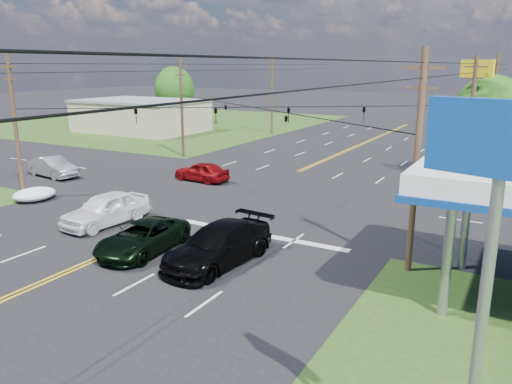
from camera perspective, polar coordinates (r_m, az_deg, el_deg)
The scene contains 22 objects.
ground at distance 35.75m, azimuth -0.41°, elevation 0.04°, with size 280.00×280.00×0.00m, color black.
grass_nw at distance 81.57m, azimuth -10.84°, elevation 7.83°, with size 46.00×48.00×0.03m, color #274616.
stop_bar at distance 26.71m, azimuth 0.44°, elevation -4.93°, with size 10.00×0.50×0.02m, color silver.
retail_nw at distance 70.60m, azimuth -13.00°, elevation 8.39°, with size 16.00×11.00×4.00m, color tan.
pole_sw at distance 37.00m, azimuth -25.81°, elevation 6.86°, with size 1.60×0.28×9.50m.
pole_se at distance 21.86m, azimuth 17.88°, elevation 3.39°, with size 1.60×0.28×9.50m.
pole_nw at distance 49.53m, azimuth -8.49°, elevation 9.63°, with size 1.60×0.28×9.50m.
pole_ne at distance 39.53m, azimuth 23.27°, elevation 7.51°, with size 1.60×0.28×9.50m.
pole_left_far at distance 65.57m, azimuth 1.83°, elevation 11.10°, with size 1.60×0.28×10.00m.
pole_right_far at distance 58.38m, azimuth 25.45°, elevation 9.36°, with size 1.60×0.28×10.00m.
span_wire_signals at distance 34.76m, azimuth -0.43°, elevation 9.67°, with size 26.00×18.00×1.13m.
power_lines at distance 32.93m, azimuth -2.21°, elevation 13.94°, with size 26.04×100.00×0.64m.
tree_right_a at distance 42.42m, azimuth 25.08°, elevation 7.65°, with size 5.70×5.70×8.18m.
tree_far_l at distance 79.28m, azimuth -9.31°, elevation 11.49°, with size 6.08×6.08×8.72m.
pickup_dkgreen at distance 24.74m, azimuth -12.81°, elevation -5.06°, with size 2.46×5.34×1.48m, color black.
suv_black at distance 22.77m, azimuth -4.30°, elevation -6.03°, with size 2.51×6.18×1.79m, color black.
pickup_white at distance 29.44m, azimuth -16.80°, elevation -1.86°, with size 2.15×5.35×1.82m, color white.
sedan_silver at distance 43.59m, azimuth -22.23°, elevation 2.68°, with size 1.74×4.99×1.64m, color #A3A3A7.
sedan_red at distance 39.09m, azimuth -6.24°, elevation 2.35°, with size 1.82×4.52×1.54m, color maroon.
polesign_se at distance 8.78m, azimuth 25.71°, elevation -1.69°, with size 2.40×0.94×8.28m.
polesign_ne at distance 40.36m, azimuth 23.77°, elevation 10.99°, with size 2.40×1.27×9.19m.
snowpile_b at distance 36.66m, azimuth -23.93°, elevation -0.85°, with size 2.35×2.89×0.81m, color white.
Camera 1 is at (17.13, -18.12, 8.78)m, focal length 35.00 mm.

